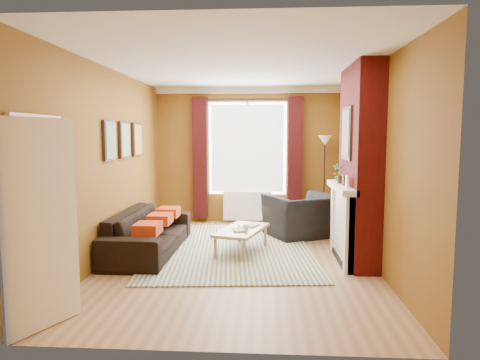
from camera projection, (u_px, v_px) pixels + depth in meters
The scene contains 12 objects.
ground at pixel (239, 259), 6.34m from camera, with size 5.50×5.50×0.00m, color olive.
room_walls at pixel (282, 165), 6.43m from camera, with size 3.82×5.54×2.83m.
striped_rug at pixel (230, 248), 6.90m from camera, with size 2.83×3.71×0.02m.
sofa at pixel (149, 232), 6.65m from camera, with size 2.26×0.88×0.66m, color black.
armchair at pixel (302, 216), 7.70m from camera, with size 1.17×1.02×0.76m, color black.
coffee_table at pixel (242, 231), 6.66m from camera, with size 0.87×1.24×0.38m.
wicker_stool at pixel (287, 218), 8.43m from camera, with size 0.40×0.40×0.39m.
floor_lamp at pixel (325, 155), 8.47m from camera, with size 0.34×0.34×1.82m.
book_a at pixel (233, 230), 6.50m from camera, with size 0.19×0.26×0.02m, color #999999.
book_b at pixel (246, 224), 6.92m from camera, with size 0.20×0.28×0.02m, color #999999.
mug at pixel (246, 228), 6.49m from camera, with size 0.09×0.09×0.09m, color #999999.
tv_remote at pixel (239, 227), 6.76m from camera, with size 0.07×0.16×0.02m.
Camera 1 is at (0.40, -6.17, 1.83)m, focal length 32.00 mm.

